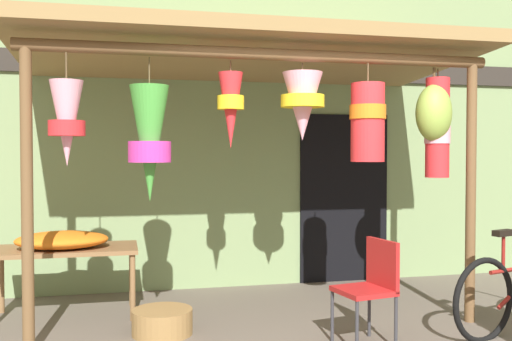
# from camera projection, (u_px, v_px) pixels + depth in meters

# --- Properties ---
(shop_facade) EXTENTS (9.90, 0.29, 4.06)m
(shop_facade) POSITION_uv_depth(u_px,v_px,m) (257.00, 112.00, 6.80)
(shop_facade) COLOR #7A9360
(shop_facade) RESTS_ON ground_plane
(market_stall_canopy) EXTENTS (4.29, 2.50, 2.62)m
(market_stall_canopy) POSITION_uv_depth(u_px,v_px,m) (251.00, 78.00, 5.54)
(market_stall_canopy) COLOR brown
(market_stall_canopy) RESTS_ON ground_plane
(display_table) EXTENTS (1.33, 0.66, 0.65)m
(display_table) POSITION_uv_depth(u_px,v_px,m) (65.00, 255.00, 5.42)
(display_table) COLOR brown
(display_table) RESTS_ON ground_plane
(flower_heap_on_table) EXTENTS (0.84, 0.59, 0.16)m
(flower_heap_on_table) POSITION_uv_depth(u_px,v_px,m) (64.00, 240.00, 5.36)
(flower_heap_on_table) COLOR orange
(flower_heap_on_table) RESTS_ON display_table
(folding_chair) EXTENTS (0.47, 0.47, 0.84)m
(folding_chair) POSITION_uv_depth(u_px,v_px,m) (372.00, 282.00, 4.63)
(folding_chair) COLOR #AD1E1E
(folding_chair) RESTS_ON ground_plane
(wicker_basket_by_table) EXTENTS (0.51, 0.51, 0.21)m
(wicker_basket_by_table) POSITION_uv_depth(u_px,v_px,m) (162.00, 322.00, 4.90)
(wicker_basket_by_table) COLOR olive
(wicker_basket_by_table) RESTS_ON ground_plane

